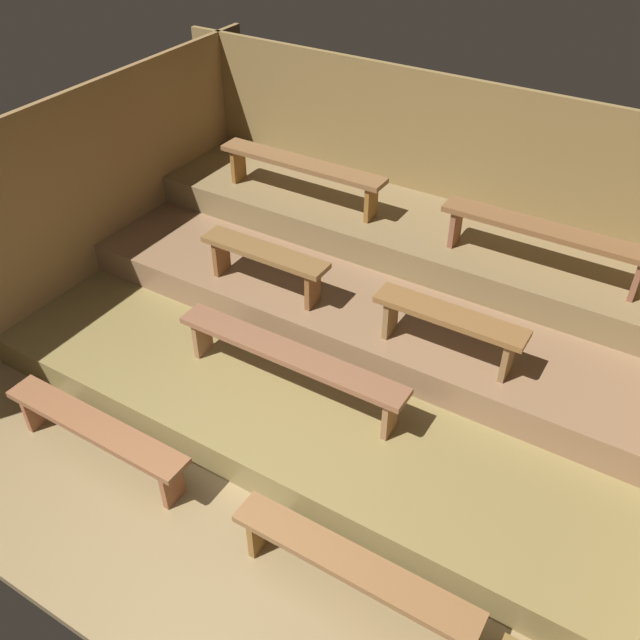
# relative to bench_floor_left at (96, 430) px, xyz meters

# --- Properties ---
(ground) EXTENTS (6.61, 5.62, 0.08)m
(ground) POSITION_rel_bench_floor_left_xyz_m (1.18, 1.65, -0.39)
(ground) COLOR olive
(wall_back) EXTENTS (6.61, 0.06, 2.20)m
(wall_back) POSITION_rel_bench_floor_left_xyz_m (1.18, 4.09, 0.75)
(wall_back) COLOR olive
(wall_back) RESTS_ON ground
(wall_left) EXTENTS (0.06, 5.62, 2.20)m
(wall_left) POSITION_rel_bench_floor_left_xyz_m (-1.76, 1.65, 0.75)
(wall_left) COLOR olive
(wall_left) RESTS_ON ground
(platform_lower) EXTENTS (5.81, 3.70, 0.30)m
(platform_lower) POSITION_rel_bench_floor_left_xyz_m (1.18, 2.21, -0.20)
(platform_lower) COLOR olive
(platform_lower) RESTS_ON ground
(platform_middle) EXTENTS (5.81, 2.34, 0.30)m
(platform_middle) POSITION_rel_bench_floor_left_xyz_m (1.18, 2.89, 0.10)
(platform_middle) COLOR #816043
(platform_middle) RESTS_ON platform_lower
(platform_upper) EXTENTS (5.81, 1.21, 0.30)m
(platform_upper) POSITION_rel_bench_floor_left_xyz_m (1.18, 3.46, 0.41)
(platform_upper) COLOR olive
(platform_upper) RESTS_ON platform_middle
(bench_floor_left) EXTENTS (1.78, 0.26, 0.43)m
(bench_floor_left) POSITION_rel_bench_floor_left_xyz_m (0.00, 0.00, 0.00)
(bench_floor_left) COLOR brown
(bench_floor_left) RESTS_ON ground
(bench_floor_right) EXTENTS (1.78, 0.26, 0.43)m
(bench_floor_right) POSITION_rel_bench_floor_left_xyz_m (2.36, 0.00, 0.00)
(bench_floor_right) COLOR brown
(bench_floor_right) RESTS_ON ground
(bench_lower_center) EXTENTS (2.14, 0.26, 0.43)m
(bench_lower_center) POSITION_rel_bench_floor_left_xyz_m (1.04, 1.25, 0.31)
(bench_lower_center) COLOR brown
(bench_lower_center) RESTS_ON platform_lower
(bench_middle_left) EXTENTS (1.29, 0.26, 0.43)m
(bench_middle_left) POSITION_rel_bench_floor_left_xyz_m (0.26, 2.04, 0.59)
(bench_middle_left) COLOR brown
(bench_middle_left) RESTS_ON platform_middle
(bench_middle_right) EXTENTS (1.29, 0.26, 0.43)m
(bench_middle_right) POSITION_rel_bench_floor_left_xyz_m (2.10, 2.04, 0.59)
(bench_middle_right) COLOR brown
(bench_middle_right) RESTS_ON platform_middle
(bench_upper_left) EXTENTS (1.90, 0.26, 0.43)m
(bench_upper_left) POSITION_rel_bench_floor_left_xyz_m (-0.11, 3.25, 0.92)
(bench_upper_left) COLOR brown
(bench_upper_left) RESTS_ON platform_upper
(bench_upper_right) EXTENTS (1.90, 0.26, 0.43)m
(bench_upper_right) POSITION_rel_bench_floor_left_xyz_m (2.47, 3.25, 0.92)
(bench_upper_right) COLOR brown
(bench_upper_right) RESTS_ON platform_upper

